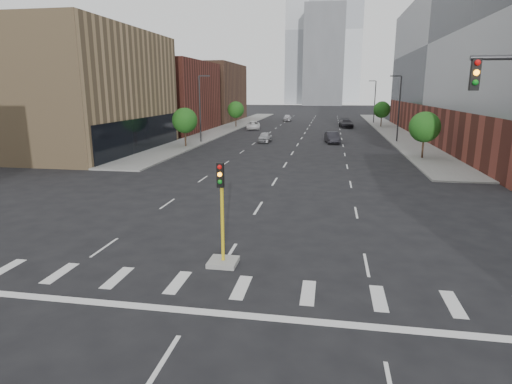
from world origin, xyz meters
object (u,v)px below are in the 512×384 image
(car_far_left, at_px, (253,125))
(car_distant, at_px, (287,118))
(car_near_left, at_px, (265,137))
(car_mid_right, at_px, (332,138))
(median_traffic_signal, at_px, (223,243))
(car_deep_right, at_px, (346,123))

(car_far_left, bearing_deg, car_distant, 70.37)
(car_far_left, bearing_deg, car_near_left, -84.40)
(car_mid_right, xyz_separation_m, car_distant, (-10.33, 41.23, -0.02))
(car_distant, bearing_deg, car_near_left, -89.67)
(median_traffic_signal, distance_m, car_deep_right, 69.57)
(median_traffic_signal, height_order, car_near_left, median_traffic_signal)
(car_far_left, bearing_deg, car_mid_right, -61.64)
(car_mid_right, height_order, car_deep_right, car_deep_right)
(car_near_left, relative_size, car_distant, 0.94)
(median_traffic_signal, relative_size, car_distant, 1.01)
(median_traffic_signal, height_order, car_mid_right, median_traffic_signal)
(median_traffic_signal, xyz_separation_m, car_deep_right, (7.20, 69.20, -0.17))
(car_distant, bearing_deg, car_deep_right, -51.28)
(median_traffic_signal, height_order, car_deep_right, median_traffic_signal)
(car_near_left, relative_size, car_far_left, 0.77)
(car_near_left, xyz_separation_m, car_deep_right, (11.98, 26.08, 0.10))
(median_traffic_signal, xyz_separation_m, car_near_left, (-4.78, 43.12, -0.27))
(median_traffic_signal, bearing_deg, car_far_left, 99.01)
(median_traffic_signal, height_order, car_far_left, median_traffic_signal)
(car_near_left, distance_m, car_far_left, 19.78)
(car_distant, bearing_deg, car_far_left, -101.34)
(median_traffic_signal, xyz_separation_m, car_far_left, (-9.87, 62.23, -0.23))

